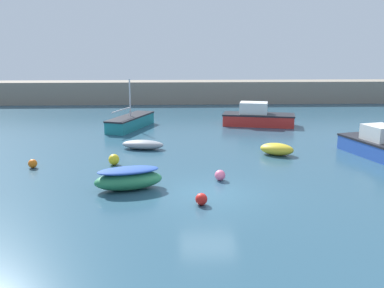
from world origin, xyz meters
TOP-DOWN VIEW (x-y plane):
  - ground_plane at (0.00, 0.00)m, footprint 120.00×120.00m
  - harbor_breakwater at (0.00, 30.95)m, footprint 49.95×3.31m
  - rowboat_blue_near at (-3.49, 8.59)m, footprint 2.85×1.66m
  - dinghy_near_pier at (4.64, 6.76)m, footprint 2.33×1.97m
  - rowboat_with_red_cover at (-3.58, 0.79)m, footprint 3.35×2.14m
  - motorboat_grey_hull at (10.67, 5.82)m, footprint 3.70×6.31m
  - motorboat_with_cabin at (5.30, 16.46)m, footprint 6.09×3.41m
  - sailboat_short_mast at (-4.93, 15.56)m, footprint 3.49×5.91m
  - mooring_buoy_yellow at (-4.81, 4.94)m, footprint 0.60×0.60m
  - mooring_buoy_pink at (0.72, 1.93)m, footprint 0.52×0.52m
  - mooring_buoy_red at (-0.39, -1.31)m, footprint 0.50×0.50m
  - mooring_buoy_orange at (-9.08, 4.51)m, footprint 0.48×0.48m

SIDE VIEW (x-z plane):
  - ground_plane at x=0.00m, z-range -0.20..0.00m
  - mooring_buoy_orange at x=-9.08m, z-range 0.00..0.48m
  - mooring_buoy_red at x=-0.39m, z-range 0.00..0.50m
  - mooring_buoy_pink at x=0.72m, z-range 0.00..0.52m
  - rowboat_blue_near at x=-3.49m, z-range 0.00..0.57m
  - mooring_buoy_yellow at x=-4.81m, z-range 0.00..0.60m
  - dinghy_near_pier at x=4.64m, z-range 0.00..0.70m
  - sailboat_short_mast at x=-4.93m, z-range -1.44..2.46m
  - rowboat_with_red_cover at x=-3.58m, z-range 0.00..1.02m
  - motorboat_grey_hull at x=10.67m, z-range -0.28..1.58m
  - motorboat_with_cabin at x=5.30m, z-range -0.25..1.64m
  - harbor_breakwater at x=0.00m, z-range 0.00..2.46m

